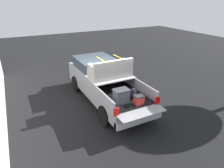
# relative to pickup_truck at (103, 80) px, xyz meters

# --- Properties ---
(ground_plane) EXTENTS (40.00, 40.00, 0.00)m
(ground_plane) POSITION_rel_pickup_truck_xyz_m (-0.35, -0.00, -0.94)
(ground_plane) COLOR black
(pickup_truck) EXTENTS (6.05, 2.06, 2.23)m
(pickup_truck) POSITION_rel_pickup_truck_xyz_m (0.00, 0.00, 0.00)
(pickup_truck) COLOR gray
(pickup_truck) RESTS_ON ground_plane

